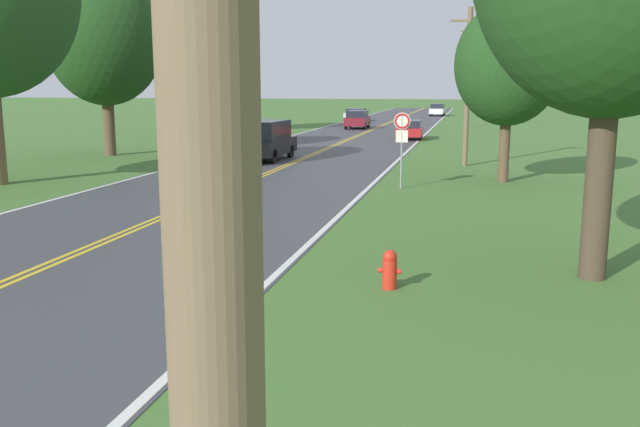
# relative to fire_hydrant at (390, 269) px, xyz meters

# --- Properties ---
(fire_hydrant) EXTENTS (0.43, 0.27, 0.74)m
(fire_hydrant) POSITION_rel_fire_hydrant_xyz_m (0.00, 0.00, 0.00)
(fire_hydrant) COLOR red
(fire_hydrant) RESTS_ON ground
(traffic_sign) EXTENTS (0.60, 0.10, 2.77)m
(traffic_sign) POSITION_rel_fire_hydrant_xyz_m (-1.14, 12.52, 1.72)
(traffic_sign) COLOR gray
(traffic_sign) RESTS_ON ground
(utility_pole_midground) EXTENTS (1.80, 0.24, 7.25)m
(utility_pole_midground) POSITION_rel_fire_hydrant_xyz_m (1.02, 20.47, 3.40)
(utility_pole_midground) COLOR brown
(utility_pole_midground) RESTS_ON ground
(utility_pole_far) EXTENTS (1.80, 0.24, 9.17)m
(utility_pole_far) POSITION_rel_fire_hydrant_xyz_m (0.70, 51.59, 4.37)
(utility_pole_far) COLOR brown
(utility_pole_far) RESTS_ON ground
(tree_behind_sign) EXTENTS (6.13, 6.13, 9.73)m
(tree_behind_sign) POSITION_rel_fire_hydrant_xyz_m (-17.88, 21.24, 5.81)
(tree_behind_sign) COLOR brown
(tree_behind_sign) RESTS_ON ground
(tree_mid_treeline) EXTENTS (6.04, 6.04, 10.04)m
(tree_mid_treeline) POSITION_rel_fire_hydrant_xyz_m (-18.96, 40.95, 6.17)
(tree_mid_treeline) COLOR brown
(tree_mid_treeline) RESTS_ON ground
(tree_right_cluster) EXTENTS (4.09, 4.09, 6.90)m
(tree_right_cluster) POSITION_rel_fire_hydrant_xyz_m (2.58, 15.24, 4.15)
(tree_right_cluster) COLOR brown
(tree_right_cluster) RESTS_ON ground
(car_black_van_nearest) EXTENTS (2.11, 4.58, 1.99)m
(car_black_van_nearest) POSITION_rel_fire_hydrant_xyz_m (-8.91, 20.87, 0.65)
(car_black_van_nearest) COLOR black
(car_black_van_nearest) RESTS_ON ground
(car_red_hatchback_approaching) EXTENTS (1.92, 3.67, 1.34)m
(car_red_hatchback_approaching) POSITION_rel_fire_hydrant_xyz_m (-3.08, 36.16, 0.35)
(car_red_hatchback_approaching) COLOR black
(car_red_hatchback_approaching) RESTS_ON ground
(car_maroon_hatchback_mid_near) EXTENTS (1.95, 4.19, 1.59)m
(car_maroon_hatchback_mid_near) POSITION_rel_fire_hydrant_xyz_m (-8.76, 47.47, 0.48)
(car_maroon_hatchback_mid_near) COLOR black
(car_maroon_hatchback_mid_near) RESTS_ON ground
(car_silver_hatchback_mid_far) EXTENTS (2.03, 4.04, 1.37)m
(car_silver_hatchback_mid_far) POSITION_rel_fire_hydrant_xyz_m (-11.01, 59.87, 0.38)
(car_silver_hatchback_mid_far) COLOR black
(car_silver_hatchback_mid_far) RESTS_ON ground
(car_white_suv_receding) EXTENTS (1.89, 3.99, 1.52)m
(car_white_suv_receding) POSITION_rel_fire_hydrant_xyz_m (-3.25, 75.08, 0.44)
(car_white_suv_receding) COLOR black
(car_white_suv_receding) RESTS_ON ground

